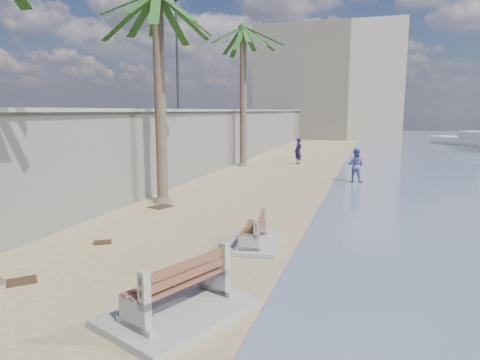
# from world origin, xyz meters

# --- Properties ---
(ground_plane) EXTENTS (140.00, 140.00, 0.00)m
(ground_plane) POSITION_xyz_m (0.00, 0.00, 0.00)
(ground_plane) COLOR #9E8861
(seawall) EXTENTS (0.45, 70.00, 3.50)m
(seawall) POSITION_xyz_m (-5.20, 20.00, 1.75)
(seawall) COLOR gray
(seawall) RESTS_ON ground_plane
(wall_cap) EXTENTS (0.80, 70.00, 0.12)m
(wall_cap) POSITION_xyz_m (-5.20, 20.00, 3.55)
(wall_cap) COLOR gray
(wall_cap) RESTS_ON seawall
(end_building) EXTENTS (18.00, 12.00, 14.00)m
(end_building) POSITION_xyz_m (-2.00, 52.00, 7.00)
(end_building) COLOR #B7AA93
(end_building) RESTS_ON ground_plane
(bench_near) EXTENTS (2.53, 2.97, 1.05)m
(bench_near) POSITION_xyz_m (0.67, -0.36, 0.46)
(bench_near) COLOR gray
(bench_near) RESTS_ON ground_plane
(bench_far) EXTENTS (1.54, 2.08, 0.81)m
(bench_far) POSITION_xyz_m (0.85, 3.79, 0.35)
(bench_far) COLOR gray
(bench_far) RESTS_ON ground_plane
(palm_back) EXTENTS (5.00, 5.00, 9.44)m
(palm_back) POSITION_xyz_m (-4.16, 19.52, 8.39)
(palm_back) COLOR brown
(palm_back) RESTS_ON ground_plane
(streetlight) EXTENTS (0.28, 0.28, 5.12)m
(streetlight) POSITION_xyz_m (-5.10, 12.00, 6.64)
(streetlight) COLOR #2D2D33
(streetlight) RESTS_ON wall_cap
(person_a) EXTENTS (0.85, 0.85, 1.99)m
(person_a) POSITION_xyz_m (-0.94, 21.50, 0.99)
(person_a) COLOR #1A153A
(person_a) RESTS_ON ground_plane
(person_b) EXTENTS (1.04, 0.89, 1.88)m
(person_b) POSITION_xyz_m (3.00, 15.09, 0.94)
(person_b) COLOR #495198
(person_b) RESTS_ON ground_plane
(yacht_far) EXTENTS (6.74, 8.76, 1.50)m
(yacht_far) POSITION_xyz_m (13.24, 41.70, 0.35)
(yacht_far) COLOR silver
(yacht_far) RESTS_ON bay_water
(debris_b) EXTENTS (0.74, 0.74, 0.03)m
(debris_b) POSITION_xyz_m (-3.12, 0.03, 0.01)
(debris_b) COLOR #382616
(debris_b) RESTS_ON ground_plane
(debris_c) EXTENTS (0.87, 0.96, 0.03)m
(debris_c) POSITION_xyz_m (-3.64, 7.22, 0.01)
(debris_c) COLOR #382616
(debris_c) RESTS_ON ground_plane
(debris_d) EXTENTS (0.60, 0.57, 0.03)m
(debris_d) POSITION_xyz_m (-3.10, 2.83, 0.01)
(debris_d) COLOR #382616
(debris_d) RESTS_ON ground_plane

